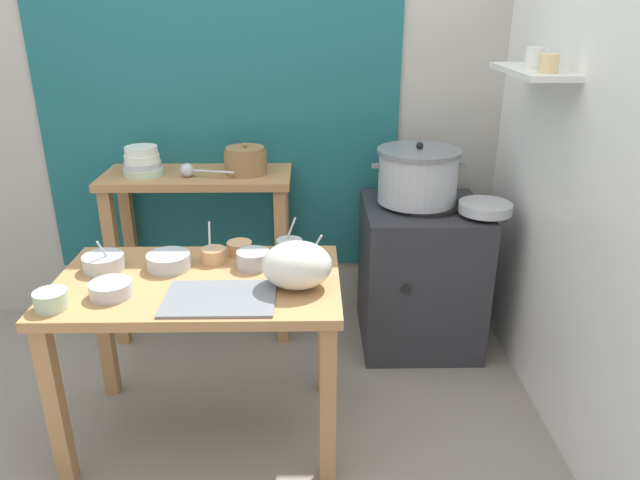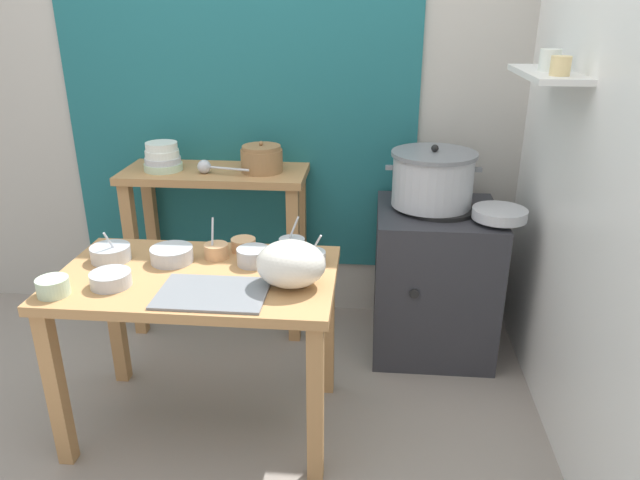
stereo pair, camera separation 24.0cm
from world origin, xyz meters
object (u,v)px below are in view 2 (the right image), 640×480
(prep_bowl_8, at_px, (216,250))
(prep_table, at_px, (199,298))
(prep_bowl_3, at_px, (111,253))
(prep_bowl_7, at_px, (292,245))
(prep_bowl_6, at_px, (53,286))
(wide_pan, at_px, (500,214))
(prep_bowl_2, at_px, (172,254))
(bowl_stack_enamel, at_px, (163,158))
(prep_bowl_1, at_px, (111,278))
(plastic_bag, at_px, (291,264))
(clay_pot, at_px, (261,159))
(steamer_pot, at_px, (433,179))
(back_shelf_table, at_px, (217,210))
(stove_block, at_px, (433,279))
(serving_tray, at_px, (213,293))
(ladle, at_px, (206,167))
(prep_bowl_5, at_px, (312,257))
(prep_bowl_4, at_px, (243,244))
(prep_bowl_0, at_px, (253,256))

(prep_bowl_8, bearing_deg, prep_table, -103.95)
(prep_bowl_3, xyz_separation_m, prep_bowl_7, (0.74, 0.14, 0.00))
(prep_bowl_6, bearing_deg, wide_pan, 25.05)
(prep_bowl_2, distance_m, prep_bowl_6, 0.47)
(prep_bowl_6, bearing_deg, bowl_stack_enamel, 86.67)
(prep_bowl_1, bearing_deg, prep_bowl_3, 113.34)
(plastic_bag, distance_m, prep_bowl_8, 0.42)
(prep_table, xyz_separation_m, clay_pot, (0.11, 0.87, 0.36))
(prep_bowl_7, bearing_deg, prep_bowl_3, -169.27)
(wide_pan, distance_m, prep_bowl_7, 0.99)
(clay_pot, bearing_deg, steamer_pot, -7.23)
(back_shelf_table, xyz_separation_m, prep_bowl_6, (-0.32, -1.10, 0.08))
(stove_block, xyz_separation_m, prep_bowl_6, (-1.48, -0.97, 0.37))
(serving_tray, bearing_deg, wide_pan, 33.12)
(steamer_pot, height_order, prep_bowl_3, steamer_pot)
(back_shelf_table, relative_size, ladle, 3.45)
(prep_bowl_7, bearing_deg, prep_bowl_5, -45.19)
(clay_pot, height_order, prep_bowl_3, clay_pot)
(steamer_pot, distance_m, prep_bowl_4, 0.99)
(steamer_pot, height_order, plastic_bag, steamer_pot)
(prep_bowl_1, distance_m, prep_bowl_7, 0.74)
(prep_bowl_3, bearing_deg, prep_bowl_5, 2.99)
(steamer_pot, relative_size, bowl_stack_enamel, 2.34)
(prep_table, height_order, bowl_stack_enamel, bowl_stack_enamel)
(wide_pan, bearing_deg, prep_bowl_2, -160.99)
(clay_pot, bearing_deg, wide_pan, -13.60)
(stove_block, distance_m, prep_bowl_8, 1.19)
(prep_bowl_1, bearing_deg, prep_bowl_0, 26.34)
(prep_bowl_1, xyz_separation_m, prep_bowl_7, (0.64, 0.37, 0.01))
(stove_block, xyz_separation_m, clay_pot, (-0.91, 0.13, 0.58))
(plastic_bag, relative_size, prep_bowl_4, 2.47)
(clay_pot, distance_m, prep_bowl_4, 0.66)
(prep_bowl_0, relative_size, prep_bowl_8, 0.80)
(prep_bowl_6, distance_m, prep_bowl_7, 0.94)
(ladle, height_order, plastic_bag, ladle)
(back_shelf_table, height_order, prep_bowl_8, back_shelf_table)
(prep_bowl_1, distance_m, prep_bowl_2, 0.29)
(plastic_bag, relative_size, prep_bowl_5, 2.03)
(prep_bowl_7, bearing_deg, prep_bowl_4, 176.30)
(clay_pot, bearing_deg, prep_bowl_5, -65.17)
(prep_bowl_0, xyz_separation_m, prep_bowl_4, (-0.07, 0.14, -0.01))
(prep_bowl_4, relative_size, prep_bowl_5, 0.82)
(back_shelf_table, bearing_deg, prep_table, -80.68)
(steamer_pot, relative_size, wide_pan, 1.83)
(steamer_pot, xyz_separation_m, clay_pot, (-0.87, 0.11, 0.05))
(prep_table, distance_m, prep_bowl_1, 0.35)
(bowl_stack_enamel, relative_size, prep_bowl_3, 1.22)
(prep_bowl_0, xyz_separation_m, prep_bowl_3, (-0.60, -0.02, -0.00))
(bowl_stack_enamel, bearing_deg, prep_bowl_3, -88.74)
(prep_table, xyz_separation_m, prep_bowl_0, (0.21, 0.11, 0.15))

